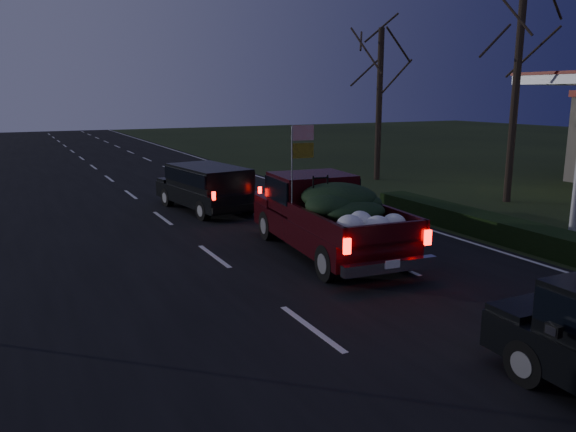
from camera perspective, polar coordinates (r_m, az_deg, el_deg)
name	(u,v)px	position (r m, az deg, el deg)	size (l,w,h in m)	color
ground	(311,329)	(10.00, 2.39, -11.40)	(120.00, 120.00, 0.00)	black
road_asphalt	(311,328)	(9.99, 2.39, -11.35)	(14.00, 120.00, 0.02)	black
hedge_row	(500,229)	(16.91, 20.76, -1.24)	(1.00, 10.00, 0.60)	black
bare_tree_mid	(521,28)	(22.79, 22.59, 17.25)	(3.60, 3.60, 8.50)	black
bare_tree_far	(380,68)	(27.22, 9.36, 14.65)	(3.60, 3.60, 7.00)	black
pickup_truck	(328,211)	(14.29, 4.04, 0.46)	(2.64, 5.76, 2.93)	#33070C
lead_suv	(207,184)	(19.74, -8.20, 3.28)	(2.46, 4.71, 1.29)	black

